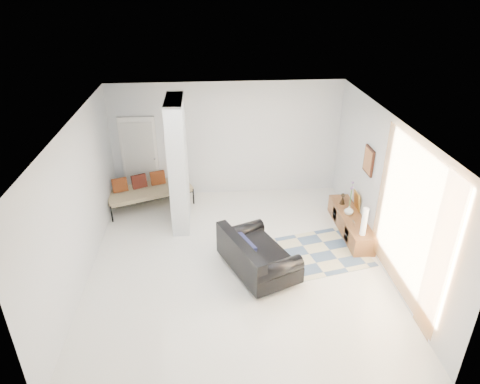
{
  "coord_description": "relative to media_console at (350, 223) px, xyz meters",
  "views": [
    {
      "loc": [
        -0.48,
        -6.71,
        4.99
      ],
      "look_at": [
        0.12,
        0.6,
        1.21
      ],
      "focal_mm": 32.0,
      "sensor_mm": 36.0,
      "label": 1
    }
  ],
  "objects": [
    {
      "name": "loveseat",
      "position": [
        -2.2,
        -1.21,
        0.15
      ],
      "size": [
        1.5,
        1.86,
        0.76
      ],
      "rotation": [
        0.0,
        0.0,
        0.4
      ],
      "color": "silver",
      "rests_on": "floor"
    },
    {
      "name": "floor",
      "position": [
        -2.52,
        -0.9,
        -0.2
      ],
      "size": [
        6.0,
        6.0,
        0.0
      ],
      "primitive_type": "plane",
      "color": "white",
      "rests_on": "ground"
    },
    {
      "name": "wall_front",
      "position": [
        -2.52,
        -3.9,
        1.2
      ],
      "size": [
        6.0,
        0.0,
        6.0
      ],
      "primitive_type": "plane",
      "rotation": [
        -1.57,
        0.0,
        0.0
      ],
      "color": "silver",
      "rests_on": "ground"
    },
    {
      "name": "area_rug",
      "position": [
        -1.06,
        -0.77,
        -0.2
      ],
      "size": [
        2.48,
        1.92,
        0.01
      ],
      "primitive_type": "cube",
      "rotation": [
        0.0,
        0.0,
        0.22
      ],
      "color": "beige",
      "rests_on": "floor"
    },
    {
      "name": "curtain",
      "position": [
        0.15,
        -2.05,
        1.25
      ],
      "size": [
        0.0,
        2.55,
        2.55
      ],
      "primitive_type": "plane",
      "rotation": [
        1.57,
        0.0,
        1.57
      ],
      "color": "orange",
      "rests_on": "wall_right"
    },
    {
      "name": "cylinder_lamp",
      "position": [
        -0.02,
        -0.74,
        0.49
      ],
      "size": [
        0.11,
        0.11,
        0.59
      ],
      "primitive_type": "cylinder",
      "color": "beige",
      "rests_on": "media_console"
    },
    {
      "name": "hallway_door",
      "position": [
        -4.62,
        2.06,
        0.82
      ],
      "size": [
        0.85,
        0.06,
        2.04
      ],
      "primitive_type": "cube",
      "color": "white",
      "rests_on": "floor"
    },
    {
      "name": "partition_column",
      "position": [
        -3.62,
        0.7,
        1.2
      ],
      "size": [
        0.35,
        1.2,
        2.8
      ],
      "primitive_type": "cube",
      "color": "silver",
      "rests_on": "floor"
    },
    {
      "name": "vase",
      "position": [
        -0.05,
        0.05,
        0.29
      ],
      "size": [
        0.2,
        0.2,
        0.2
      ],
      "primitive_type": "imported",
      "rotation": [
        0.0,
        0.0,
        -0.04
      ],
      "color": "silver",
      "rests_on": "media_console"
    },
    {
      "name": "media_console",
      "position": [
        0.0,
        0.0,
        0.0
      ],
      "size": [
        0.45,
        1.93,
        0.8
      ],
      "color": "brown",
      "rests_on": "floor"
    },
    {
      "name": "wall_left",
      "position": [
        -5.27,
        -0.9,
        1.2
      ],
      "size": [
        0.0,
        6.0,
        6.0
      ],
      "primitive_type": "plane",
      "rotation": [
        1.57,
        0.0,
        1.57
      ],
      "color": "silver",
      "rests_on": "ground"
    },
    {
      "name": "wall_right",
      "position": [
        0.23,
        -0.9,
        1.2
      ],
      "size": [
        0.0,
        6.0,
        6.0
      ],
      "primitive_type": "plane",
      "rotation": [
        1.57,
        0.0,
        -1.57
      ],
      "color": "silver",
      "rests_on": "ground"
    },
    {
      "name": "bronze_figurine",
      "position": [
        -0.05,
        0.51,
        0.32
      ],
      "size": [
        0.15,
        0.15,
        0.25
      ],
      "primitive_type": null,
      "rotation": [
        0.0,
        0.0,
        -0.16
      ],
      "color": "black",
      "rests_on": "media_console"
    },
    {
      "name": "daybed",
      "position": [
        -4.45,
        1.56,
        0.21
      ],
      "size": [
        2.13,
        1.48,
        0.77
      ],
      "rotation": [
        0.0,
        0.0,
        0.37
      ],
      "color": "black",
      "rests_on": "floor"
    },
    {
      "name": "wall_art",
      "position": [
        0.2,
        -0.0,
        1.45
      ],
      "size": [
        0.04,
        0.45,
        0.55
      ],
      "primitive_type": "cube",
      "color": "#33160E",
      "rests_on": "wall_right"
    },
    {
      "name": "wall_back",
      "position": [
        -2.52,
        2.1,
        1.2
      ],
      "size": [
        6.0,
        0.0,
        6.0
      ],
      "primitive_type": "plane",
      "rotation": [
        1.57,
        0.0,
        0.0
      ],
      "color": "silver",
      "rests_on": "ground"
    },
    {
      "name": "ceiling",
      "position": [
        -2.52,
        -0.9,
        2.6
      ],
      "size": [
        6.0,
        6.0,
        0.0
      ],
      "primitive_type": "plane",
      "rotation": [
        3.14,
        0.0,
        0.0
      ],
      "color": "white",
      "rests_on": "wall_back"
    }
  ]
}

